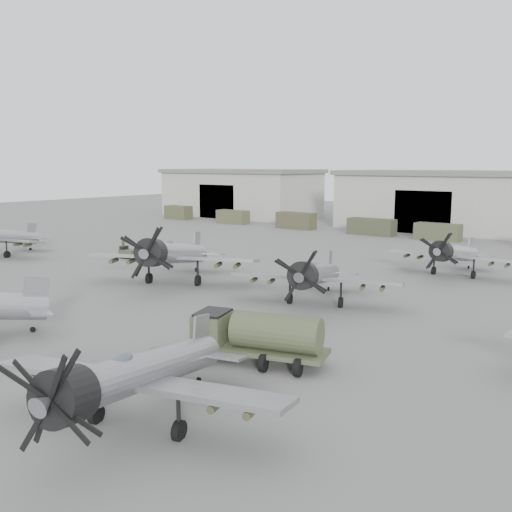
# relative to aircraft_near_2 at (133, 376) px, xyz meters

# --- Properties ---
(ground) EXTENTS (220.00, 220.00, 0.00)m
(ground) POSITION_rel_aircraft_near_2_xyz_m (-14.63, 8.69, -2.14)
(ground) COLOR #595956
(ground) RESTS_ON ground
(hangar_left) EXTENTS (29.00, 14.80, 8.70)m
(hangar_left) POSITION_rel_aircraft_near_2_xyz_m (-52.63, 70.65, 2.23)
(hangar_left) COLOR #B4B4A8
(hangar_left) RESTS_ON ground
(hangar_center) EXTENTS (29.00, 14.80, 8.70)m
(hangar_center) POSITION_rel_aircraft_near_2_xyz_m (-14.63, 70.65, 2.23)
(hangar_center) COLOR #B4B4A8
(hangar_center) RESTS_ON ground
(support_truck_0) EXTENTS (4.99, 2.20, 2.35)m
(support_truck_0) POSITION_rel_aircraft_near_2_xyz_m (-57.17, 58.69, -0.96)
(support_truck_0) COLOR #43452D
(support_truck_0) RESTS_ON ground
(support_truck_1) EXTENTS (5.51, 2.20, 2.17)m
(support_truck_1) POSITION_rel_aircraft_near_2_xyz_m (-44.58, 58.69, -1.05)
(support_truck_1) COLOR #474A30
(support_truck_1) RESTS_ON ground
(support_truck_2) EXTENTS (6.04, 2.20, 2.46)m
(support_truck_2) POSITION_rel_aircraft_near_2_xyz_m (-32.16, 58.69, -0.91)
(support_truck_2) COLOR #403F2A
(support_truck_2) RESTS_ON ground
(support_truck_3) EXTENTS (6.57, 2.20, 2.24)m
(support_truck_3) POSITION_rel_aircraft_near_2_xyz_m (-19.71, 58.69, -1.02)
(support_truck_3) COLOR #393F29
(support_truck_3) RESTS_ON ground
(support_truck_4) EXTENTS (5.68, 2.20, 2.15)m
(support_truck_4) POSITION_rel_aircraft_near_2_xyz_m (-10.45, 58.69, -1.06)
(support_truck_4) COLOR #42482F
(support_truck_4) RESTS_ON ground
(aircraft_near_2) EXTENTS (11.79, 10.61, 4.70)m
(aircraft_near_2) POSITION_rel_aircraft_near_2_xyz_m (0.00, 0.00, 0.00)
(aircraft_near_2) COLOR gray
(aircraft_near_2) RESTS_ON ground
(aircraft_mid_1) EXTENTS (13.49, 12.24, 5.54)m
(aircraft_mid_1) POSITION_rel_aircraft_near_2_xyz_m (-17.49, 18.84, 0.38)
(aircraft_mid_1) COLOR gray
(aircraft_mid_1) RESTS_ON ground
(aircraft_mid_2) EXTENTS (11.74, 10.58, 4.72)m
(aircraft_mid_2) POSITION_rel_aircraft_near_2_xyz_m (-4.76, 19.93, 0.01)
(aircraft_mid_2) COLOR gray
(aircraft_mid_2) RESTS_ON ground
(aircraft_far_1) EXTENTS (11.21, 10.08, 4.50)m
(aircraft_far_1) POSITION_rel_aircraft_near_2_xyz_m (-0.77, 36.00, -0.09)
(aircraft_far_1) COLOR #A0A2A9
(aircraft_far_1) RESTS_ON ground
(fuel_tanker) EXTENTS (6.89, 4.30, 2.53)m
(fuel_tanker) POSITION_rel_aircraft_near_2_xyz_m (-0.91, 8.55, -0.69)
(fuel_tanker) COLOR #414A30
(fuel_tanker) RESTS_ON ground
(tug_trailer) EXTENTS (6.55, 2.18, 1.30)m
(tug_trailer) POSITION_rel_aircraft_near_2_xyz_m (-29.08, 25.38, -1.65)
(tug_trailer) COLOR #373E28
(tug_trailer) RESTS_ON ground
(ground_crew) EXTENTS (0.53, 0.70, 1.73)m
(ground_crew) POSITION_rel_aircraft_near_2_xyz_m (-34.78, 28.03, -1.27)
(ground_crew) COLOR #393A26
(ground_crew) RESTS_ON ground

